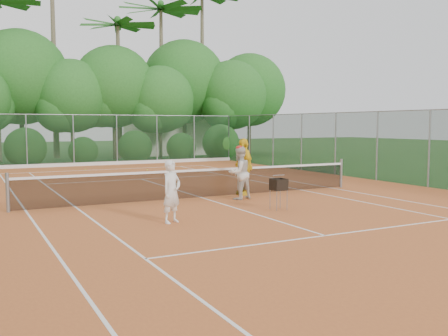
{
  "coord_description": "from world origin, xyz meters",
  "views": [
    {
      "loc": [
        -6.93,
        -14.92,
        2.45
      ],
      "look_at": [
        0.2,
        -1.2,
        1.1
      ],
      "focal_mm": 40.0,
      "sensor_mm": 36.0,
      "label": 1
    }
  ],
  "objects_px": {
    "player_yellow": "(243,167)",
    "player_center_grp": "(239,173)",
    "player_white": "(172,192)",
    "ball_hopper": "(279,185)"
  },
  "relations": [
    {
      "from": "ball_hopper",
      "to": "player_yellow",
      "type": "bearing_deg",
      "value": 67.9
    },
    {
      "from": "player_center_grp",
      "to": "player_yellow",
      "type": "distance_m",
      "value": 1.09
    },
    {
      "from": "player_yellow",
      "to": "player_white",
      "type": "bearing_deg",
      "value": -45.88
    },
    {
      "from": "player_white",
      "to": "player_yellow",
      "type": "relative_size",
      "value": 0.79
    },
    {
      "from": "player_white",
      "to": "ball_hopper",
      "type": "distance_m",
      "value": 3.43
    },
    {
      "from": "player_white",
      "to": "player_center_grp",
      "type": "height_order",
      "value": "player_center_grp"
    },
    {
      "from": "ball_hopper",
      "to": "player_center_grp",
      "type": "bearing_deg",
      "value": 79.88
    },
    {
      "from": "player_center_grp",
      "to": "player_yellow",
      "type": "bearing_deg",
      "value": 53.07
    },
    {
      "from": "player_white",
      "to": "player_center_grp",
      "type": "bearing_deg",
      "value": 12.57
    },
    {
      "from": "player_yellow",
      "to": "player_center_grp",
      "type": "bearing_deg",
      "value": -33.72
    }
  ]
}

